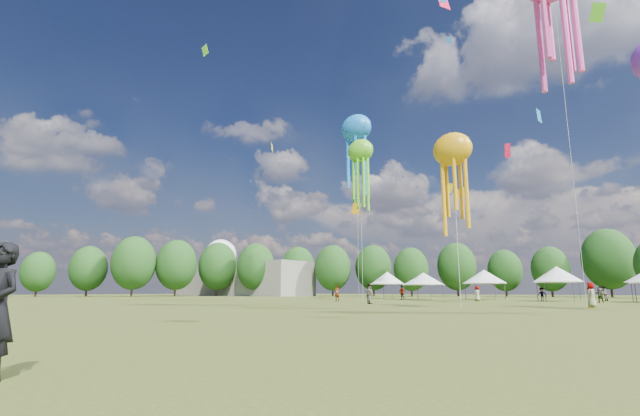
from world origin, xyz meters
The scene contains 9 objects.
ground centered at (0.00, 0.00, 0.00)m, with size 300.00×300.00×0.00m, color #384416.
spectator_near centered at (-6.75, 31.06, 0.92)m, with size 0.89×0.70×1.84m, color gray.
spectators_far centered at (0.96, 48.30, 0.88)m, with size 26.68×27.21×1.92m.
festival_tents centered at (-3.40, 55.71, 3.06)m, with size 38.72×9.27×4.12m.
show_kites centered at (-2.23, 37.76, 20.46)m, with size 40.78×25.99×29.91m.
small_kites centered at (1.60, 41.40, 30.37)m, with size 71.28×59.70×44.26m.
treeline centered at (-3.87, 62.51, 6.54)m, with size 201.57×95.24×13.43m.
hangar centered at (-72.00, 72.00, 4.00)m, with size 40.00×12.00×8.00m, color gray.
radome centered at (-88.00, 78.00, 9.99)m, with size 9.00×9.00×16.00m.
Camera 1 is at (16.58, -5.11, 1.20)m, focal length 25.16 mm.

